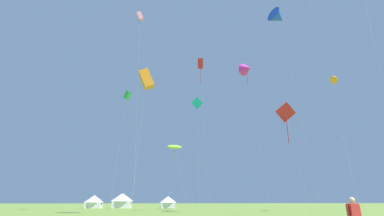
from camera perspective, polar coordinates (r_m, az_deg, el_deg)
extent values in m
cube|color=red|center=(42.98, 18.46, -0.82)|extent=(3.01, 1.19, 2.84)
cylinder|color=maroon|center=(42.30, 18.82, -4.25)|extent=(0.09, 0.09, 3.79)
cylinder|color=#B2B2B7|center=(40.98, 20.63, -9.72)|extent=(1.06, 1.83, 13.83)
ellipsoid|color=#99DB2D|center=(52.74, -3.62, -7.89)|extent=(2.85, 1.42, 1.05)
cylinder|color=olive|center=(52.46, -3.66, -9.76)|extent=(0.06, 0.06, 2.42)
cylinder|color=#B2B2B7|center=(51.38, -2.27, -13.89)|extent=(2.50, 1.51, 11.12)
cube|color=pink|center=(61.37, -10.54, 17.82)|extent=(1.57, 1.01, 1.98)
cylinder|color=#A9627C|center=(60.50, -10.62, 16.67)|extent=(0.06, 0.06, 2.02)
cylinder|color=#B2B2B7|center=(51.60, -11.09, 1.44)|extent=(1.30, 2.14, 37.49)
cube|color=green|center=(67.90, -12.98, 2.54)|extent=(1.94, 1.80, 2.12)
cylinder|color=#207C31|center=(67.45, -13.06, 1.47)|extent=(0.06, 0.06, 1.64)
cylinder|color=#B2B2B7|center=(63.76, -14.60, -7.79)|extent=(1.64, 1.96, 25.24)
cylinder|color=#B2B2B7|center=(43.64, 25.88, 6.26)|extent=(1.11, 2.16, 36.77)
cone|color=blue|center=(54.65, 17.03, 17.19)|extent=(3.84, 3.69, 3.29)
cylinder|color=#B2B2B7|center=(46.76, 20.54, 1.23)|extent=(1.97, 2.41, 32.62)
cylinder|color=#B2B2B7|center=(30.07, 34.00, 5.59)|extent=(1.87, 1.71, 24.35)
ellipsoid|color=orange|center=(55.20, 26.85, 5.09)|extent=(3.17, 3.40, 1.07)
cylinder|color=#B2B2B7|center=(51.93, 28.57, -5.85)|extent=(0.36, 0.57, 21.67)
cube|color=#1EB7CC|center=(49.22, 1.07, 1.01)|extent=(2.12, 0.91, 2.06)
cylinder|color=teal|center=(48.64, 1.08, -1.02)|extent=(0.07, 0.07, 2.55)
cylinder|color=#B2B2B7|center=(46.49, 1.29, -9.23)|extent=(0.11, 1.10, 17.89)
cube|color=red|center=(69.42, 1.71, 9.01)|extent=(1.43, 2.18, 2.72)
cylinder|color=maroon|center=(68.13, 1.73, 6.84)|extent=(0.08, 0.08, 4.47)
cylinder|color=#B2B2B7|center=(62.40, 2.53, -4.27)|extent=(1.15, 2.50, 33.47)
cone|color=#E02DA3|center=(62.92, 11.05, 7.81)|extent=(3.59, 3.61, 3.06)
cylinder|color=#9D2072|center=(61.95, 11.18, 5.90)|extent=(0.08, 0.08, 3.19)
cylinder|color=#B2B2B7|center=(57.58, 13.12, -4.92)|extent=(1.97, 1.86, 28.95)
cube|color=orange|center=(42.47, -9.26, 5.79)|extent=(2.47, 1.56, 3.10)
cylinder|color=#B2B2B7|center=(39.05, -10.73, -6.50)|extent=(1.03, 1.22, 18.78)
cube|color=red|center=(12.90, 29.99, -17.78)|extent=(0.38, 0.26, 0.60)
sphere|color=beige|center=(12.90, 29.68, -15.93)|extent=(0.22, 0.22, 0.22)
cylinder|color=red|center=(12.76, 29.08, -17.93)|extent=(0.09, 0.09, 0.55)
cylinder|color=red|center=(13.04, 30.88, -17.62)|extent=(0.09, 0.09, 0.55)
cube|color=white|center=(71.07, -19.36, -18.12)|extent=(3.45, 3.45, 1.29)
cone|color=white|center=(71.07, -19.23, -17.00)|extent=(4.31, 4.31, 1.51)
cube|color=white|center=(70.10, -14.06, -18.49)|extent=(4.08, 4.08, 1.53)
cone|color=white|center=(70.10, -13.95, -17.14)|extent=(5.10, 5.10, 1.79)
cube|color=white|center=(69.74, -4.91, -19.08)|extent=(3.22, 3.22, 1.21)
cone|color=white|center=(69.73, -4.88, -18.00)|extent=(4.03, 4.03, 1.41)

